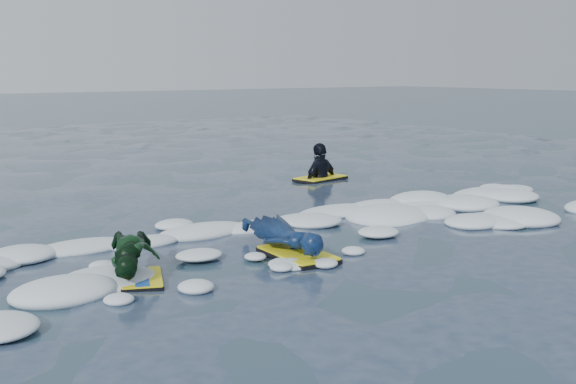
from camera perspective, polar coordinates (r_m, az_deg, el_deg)
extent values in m
plane|color=#19313C|center=(8.59, 2.87, -4.79)|extent=(120.00, 120.00, 0.00)
cube|color=black|center=(8.30, 0.77, -5.04)|extent=(0.63, 1.06, 0.05)
cube|color=#FFEF15|center=(8.29, 0.77, -4.80)|extent=(0.61, 1.04, 0.02)
imported|color=navy|center=(8.45, -0.23, -3.45)|extent=(0.74, 1.59, 0.37)
cube|color=black|center=(7.54, -11.47, -6.80)|extent=(0.68, 0.86, 0.04)
cube|color=#FFEF15|center=(7.53, -11.48, -6.62)|extent=(0.66, 0.84, 0.01)
cube|color=blue|center=(7.53, -11.48, -6.55)|extent=(0.41, 0.72, 0.00)
imported|color=#0E3413|center=(7.66, -12.14, -4.94)|extent=(1.02, 1.27, 0.43)
cube|color=black|center=(14.03, 2.58, 1.04)|extent=(1.16, 0.79, 0.05)
cube|color=#FFEF15|center=(14.02, 2.59, 1.19)|extent=(1.13, 0.76, 0.02)
imported|color=black|center=(14.04, 2.58, 0.67)|extent=(1.00, 0.59, 1.59)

